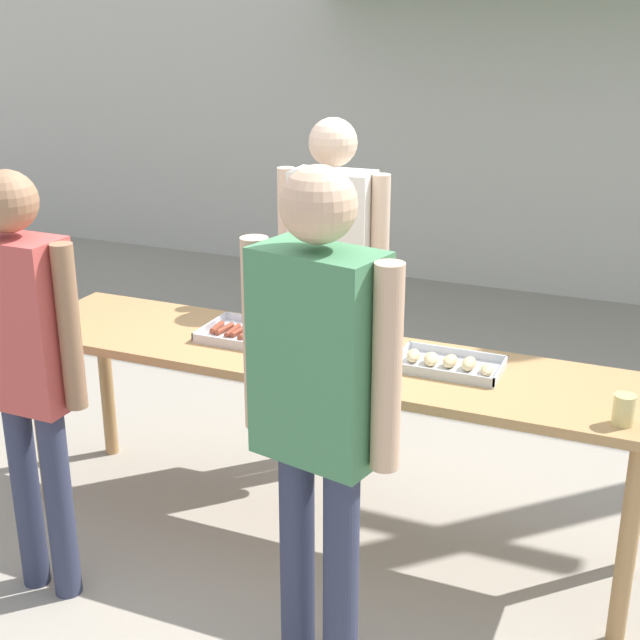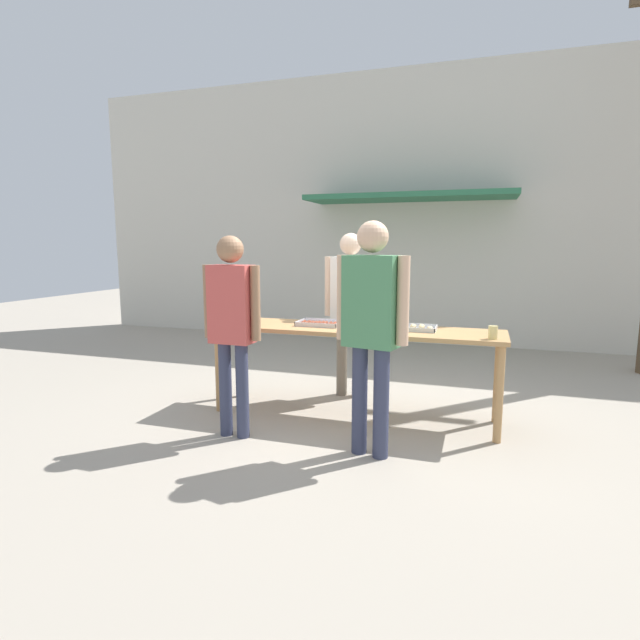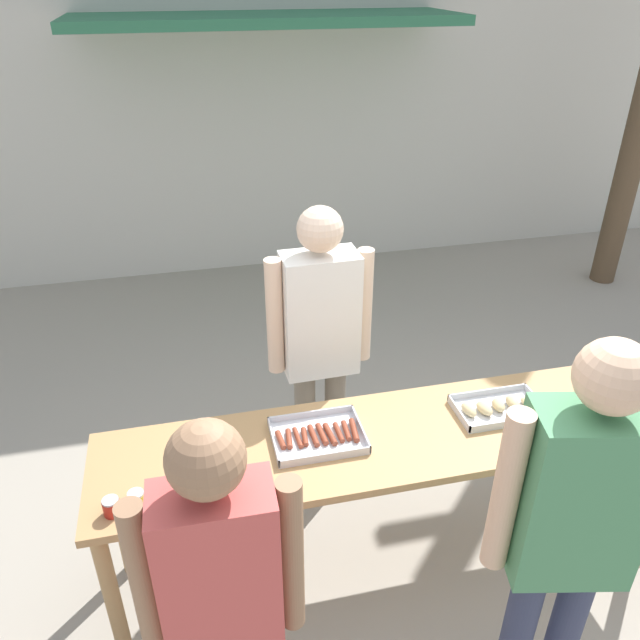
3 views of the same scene
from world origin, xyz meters
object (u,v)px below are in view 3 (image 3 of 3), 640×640
object	(u,v)px
person_customer_holding_hotdog	(222,595)
condiment_jar_ketchup	(137,500)
person_customer_with_cup	(572,521)
food_tray_buns	(497,408)
food_tray_sausages	(319,436)
person_server_behind_table	(320,333)
condiment_jar_mustard	(112,507)

from	to	relation	value
person_customer_holding_hotdog	condiment_jar_ketchup	bearing A→B (deg)	-63.37
condiment_jar_ketchup	person_customer_with_cup	bearing A→B (deg)	-23.17
food_tray_buns	person_customer_with_cup	size ratio (longest dim) A/B	0.23
food_tray_sausages	person_customer_with_cup	xyz separation A→B (m)	(0.70, -0.89, 0.22)
food_tray_sausages	person_customer_holding_hotdog	distance (m)	1.02
person_customer_holding_hotdog	food_tray_sausages	bearing A→B (deg)	-119.49
condiment_jar_ketchup	person_server_behind_table	world-z (taller)	person_server_behind_table
condiment_jar_ketchup	person_server_behind_table	bearing A→B (deg)	41.32
food_tray_sausages	food_tray_buns	bearing A→B (deg)	0.05
food_tray_sausages	condiment_jar_mustard	bearing A→B (deg)	-164.25
condiment_jar_ketchup	condiment_jar_mustard	bearing A→B (deg)	-170.63
food_tray_buns	person_customer_with_cup	xyz separation A→B (m)	(-0.20, -0.89, 0.21)
person_customer_holding_hotdog	person_server_behind_table	bearing A→B (deg)	-113.03
condiment_jar_mustard	food_tray_buns	bearing A→B (deg)	8.07
condiment_jar_mustard	person_server_behind_table	distance (m)	1.36
condiment_jar_ketchup	person_customer_holding_hotdog	xyz separation A→B (m)	(0.30, -0.62, 0.14)
food_tray_buns	person_server_behind_table	world-z (taller)	person_server_behind_table
food_tray_buns	person_server_behind_table	distance (m)	0.98
condiment_jar_mustard	condiment_jar_ketchup	bearing A→B (deg)	9.37
person_server_behind_table	food_tray_sausages	bearing A→B (deg)	-105.46
food_tray_buns	condiment_jar_mustard	size ratio (longest dim) A/B	5.64
food_tray_buns	person_customer_holding_hotdog	size ratio (longest dim) A/B	0.24
food_tray_buns	condiment_jar_mustard	bearing A→B (deg)	-171.93
person_customer_holding_hotdog	person_customer_with_cup	size ratio (longest dim) A/B	0.94
condiment_jar_mustard	person_server_behind_table	world-z (taller)	person_server_behind_table
person_server_behind_table	person_customer_holding_hotdog	world-z (taller)	person_server_behind_table
food_tray_sausages	food_tray_buns	world-z (taller)	food_tray_buns
food_tray_buns	person_server_behind_table	bearing A→B (deg)	141.62
food_tray_sausages	condiment_jar_ketchup	xyz separation A→B (m)	(-0.81, -0.24, 0.02)
food_tray_buns	person_server_behind_table	size ratio (longest dim) A/B	0.24
person_server_behind_table	person_customer_with_cup	world-z (taller)	person_customer_with_cup
condiment_jar_mustard	condiment_jar_ketchup	distance (m)	0.10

